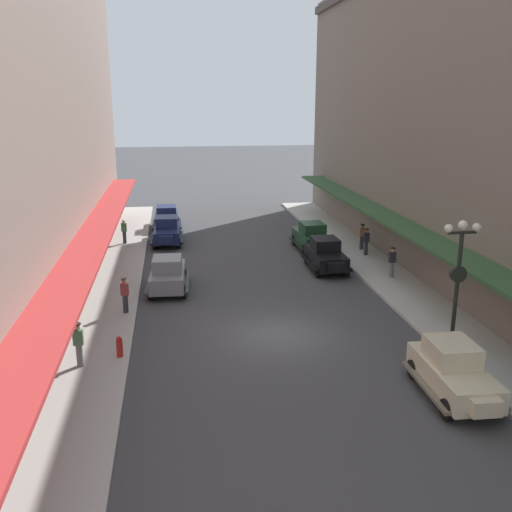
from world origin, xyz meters
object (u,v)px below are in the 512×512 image
at_px(parked_car_4, 326,254).
at_px(fire_hydrant, 119,346).
at_px(parked_car_5, 167,230).
at_px(parked_car_1, 453,370).
at_px(parked_car_3, 167,217).
at_px(lamp_post_with_clock, 457,281).
at_px(pedestrian_1, 125,295).
at_px(pedestrian_0, 392,262).
at_px(pedestrian_5, 124,231).
at_px(parked_car_2, 311,235).
at_px(pedestrian_4, 79,344).
at_px(pedestrian_2, 362,236).
at_px(pedestrian_3, 366,241).
at_px(parked_car_0, 168,273).

relative_size(parked_car_4, fire_hydrant, 5.21).
bearing_deg(fire_hydrant, parked_car_5, 84.52).
relative_size(parked_car_1, parked_car_3, 1.01).
distance_m(lamp_post_with_clock, pedestrian_1, 14.30).
bearing_deg(parked_car_3, pedestrian_0, -49.90).
bearing_deg(pedestrian_1, pedestrian_5, 94.38).
relative_size(parked_car_1, parked_car_4, 1.01).
height_order(parked_car_2, lamp_post_with_clock, lamp_post_with_clock).
distance_m(pedestrian_0, pedestrian_4, 17.55).
bearing_deg(pedestrian_1, pedestrian_2, 33.07).
xyz_separation_m(parked_car_4, pedestrian_5, (-12.00, 7.46, 0.05)).
height_order(pedestrian_3, pedestrian_5, pedestrian_3).
relative_size(parked_car_0, pedestrian_2, 2.59).
bearing_deg(pedestrian_4, parked_car_5, 80.54).
bearing_deg(pedestrian_0, lamp_post_with_clock, -97.35).
relative_size(parked_car_1, pedestrian_5, 2.62).
xyz_separation_m(parked_car_1, parked_car_2, (-0.05, 19.39, 0.00)).
distance_m(parked_car_2, pedestrian_5, 12.60).
bearing_deg(pedestrian_1, parked_car_2, 42.63).
distance_m(parked_car_5, pedestrian_0, 15.81).
bearing_deg(parked_car_3, parked_car_5, -89.61).
height_order(parked_car_5, pedestrian_2, parked_car_5).
height_order(lamp_post_with_clock, pedestrian_3, lamp_post_with_clock).
distance_m(parked_car_1, parked_car_5, 24.30).
bearing_deg(parked_car_4, parked_car_2, 86.56).
distance_m(parked_car_0, parked_car_1, 15.48).
bearing_deg(fire_hydrant, pedestrian_0, 29.78).
bearing_deg(lamp_post_with_clock, pedestrian_4, 177.27).
relative_size(pedestrian_0, pedestrian_5, 1.02).
xyz_separation_m(parked_car_0, pedestrian_2, (12.46, 6.08, 0.07)).
height_order(fire_hydrant, pedestrian_5, pedestrian_5).
distance_m(pedestrian_0, pedestrian_5, 18.01).
bearing_deg(lamp_post_with_clock, fire_hydrant, 174.32).
bearing_deg(parked_car_4, pedestrian_1, -152.44).
bearing_deg(pedestrian_3, parked_car_5, 156.59).
bearing_deg(pedestrian_1, fire_hydrant, -88.63).
bearing_deg(parked_car_1, pedestrian_1, 141.46).
xyz_separation_m(pedestrian_0, pedestrian_4, (-15.32, -8.57, 0.00)).
relative_size(parked_car_4, lamp_post_with_clock, 0.83).
xyz_separation_m(parked_car_3, parked_car_5, (0.03, -4.51, 0.00)).
xyz_separation_m(parked_car_1, lamp_post_with_clock, (1.54, 3.09, 2.04)).
bearing_deg(parked_car_3, parked_car_0, -89.56).
bearing_deg(parked_car_5, fire_hydrant, -95.48).
xyz_separation_m(parked_car_4, pedestrian_2, (3.40, 3.63, 0.07)).
bearing_deg(parked_car_1, parked_car_2, 90.16).
xyz_separation_m(pedestrian_1, pedestrian_3, (14.21, 8.00, 0.00)).
bearing_deg(pedestrian_4, pedestrian_5, 89.23).
bearing_deg(parked_car_3, fire_hydrant, -94.31).
relative_size(parked_car_0, pedestrian_1, 2.59).
relative_size(parked_car_0, parked_car_5, 1.01).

